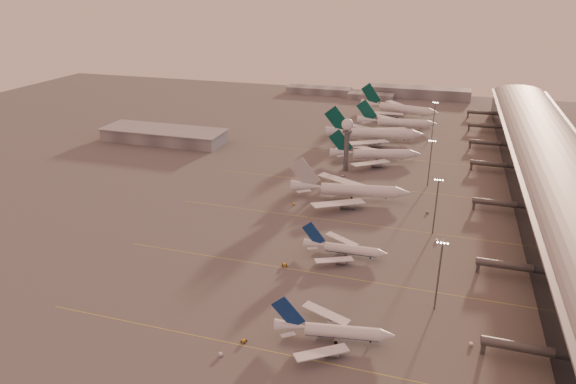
% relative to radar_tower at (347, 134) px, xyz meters
% --- Properties ---
extents(ground, '(700.00, 700.00, 0.00)m').
position_rel_radar_tower_xyz_m(ground, '(-5.00, -120.00, -20.95)').
color(ground, '#535050').
rests_on(ground, ground).
extents(taxiway_markings, '(180.00, 185.25, 0.02)m').
position_rel_radar_tower_xyz_m(taxiway_markings, '(25.00, -64.00, -20.94)').
color(taxiway_markings, gold).
rests_on(taxiway_markings, ground).
extents(terminal, '(57.00, 362.00, 23.04)m').
position_rel_radar_tower_xyz_m(terminal, '(102.88, -9.91, -10.43)').
color(terminal, black).
rests_on(terminal, ground).
extents(hangar, '(82.00, 27.00, 8.50)m').
position_rel_radar_tower_xyz_m(hangar, '(-125.00, 20.00, -16.63)').
color(hangar, slate).
rests_on(hangar, ground).
extents(radar_tower, '(6.40, 6.40, 31.10)m').
position_rel_radar_tower_xyz_m(radar_tower, '(0.00, 0.00, 0.00)').
color(radar_tower, '#4F5156').
rests_on(radar_tower, ground).
extents(mast_a, '(3.60, 0.56, 25.00)m').
position_rel_radar_tower_xyz_m(mast_a, '(53.00, -120.00, -7.21)').
color(mast_a, '#4F5156').
rests_on(mast_a, ground).
extents(mast_b, '(3.60, 0.56, 25.00)m').
position_rel_radar_tower_xyz_m(mast_b, '(50.00, -65.00, -7.21)').
color(mast_b, '#4F5156').
rests_on(mast_b, ground).
extents(mast_c, '(3.60, 0.56, 25.00)m').
position_rel_radar_tower_xyz_m(mast_c, '(45.00, -10.00, -7.21)').
color(mast_c, '#4F5156').
rests_on(mast_c, ground).
extents(mast_d, '(3.60, 0.56, 25.00)m').
position_rel_radar_tower_xyz_m(mast_d, '(43.00, 80.00, -7.21)').
color(mast_d, '#4F5156').
rests_on(mast_d, ground).
extents(distant_horizon, '(165.00, 37.50, 9.00)m').
position_rel_radar_tower_xyz_m(distant_horizon, '(-2.38, 205.14, -17.06)').
color(distant_horizon, slate).
rests_on(distant_horizon, ground).
extents(narrowbody_near, '(35.96, 28.48, 14.12)m').
position_rel_radar_tower_xyz_m(narrowbody_near, '(25.28, -145.11, -18.09)').
color(narrowbody_near, white).
rests_on(narrowbody_near, ground).
extents(narrowbody_mid, '(33.30, 26.57, 13.01)m').
position_rel_radar_tower_xyz_m(narrowbody_mid, '(18.56, -94.80, -18.32)').
color(narrowbody_mid, white).
rests_on(narrowbody_mid, ground).
extents(widebody_white, '(57.77, 45.95, 20.42)m').
position_rel_radar_tower_xyz_m(widebody_white, '(10.02, -39.48, -17.41)').
color(widebody_white, white).
rests_on(widebody_white, ground).
extents(greentail_a, '(52.29, 41.63, 19.52)m').
position_rel_radar_tower_xyz_m(greentail_a, '(13.45, 20.33, -17.50)').
color(greentail_a, white).
rests_on(greentail_a, ground).
extents(greentail_b, '(64.31, 51.43, 23.61)m').
position_rel_radar_tower_xyz_m(greentail_b, '(7.44, 59.53, -16.78)').
color(greentail_b, white).
rests_on(greentail_b, ground).
extents(greentail_c, '(56.65, 45.53, 20.60)m').
position_rel_radar_tower_xyz_m(greentail_c, '(17.79, 95.16, -17.31)').
color(greentail_c, white).
rests_on(greentail_c, ground).
extents(greentail_d, '(62.74, 50.07, 23.21)m').
position_rel_radar_tower_xyz_m(greentail_d, '(15.26, 136.39, -16.85)').
color(greentail_d, white).
rests_on(greentail_d, ground).
extents(gsv_truck_a, '(5.29, 3.16, 2.01)m').
position_rel_radar_tower_xyz_m(gsv_truck_a, '(-3.36, -160.88, -19.92)').
color(gsv_truck_a, silver).
rests_on(gsv_truck_a, ground).
extents(gsv_tug_near, '(2.44, 3.50, 0.92)m').
position_rel_radar_tower_xyz_m(gsv_tug_near, '(0.32, -153.58, -20.47)').
color(gsv_tug_near, orange).
rests_on(gsv_tug_near, ground).
extents(gsv_catering_a, '(4.60, 2.43, 3.65)m').
position_rel_radar_tower_xyz_m(gsv_catering_a, '(64.13, -135.38, -19.13)').
color(gsv_catering_a, silver).
rests_on(gsv_catering_a, ground).
extents(gsv_tug_mid, '(3.82, 4.57, 1.12)m').
position_rel_radar_tower_xyz_m(gsv_tug_mid, '(-1.26, -108.85, -20.37)').
color(gsv_tug_mid, orange).
rests_on(gsv_tug_mid, ground).
extents(gsv_truck_b, '(5.62, 3.81, 2.14)m').
position_rel_radar_tower_xyz_m(gsv_truck_b, '(52.30, -71.92, -19.86)').
color(gsv_truck_b, silver).
rests_on(gsv_truck_b, ground).
extents(gsv_truck_c, '(5.31, 3.30, 2.02)m').
position_rel_radar_tower_xyz_m(gsv_truck_c, '(-13.78, -53.95, -19.92)').
color(gsv_truck_c, orange).
rests_on(gsv_truck_c, ground).
extents(gsv_catering_b, '(5.31, 3.08, 4.09)m').
position_rel_radar_tower_xyz_m(gsv_catering_b, '(46.98, -45.09, -18.91)').
color(gsv_catering_b, '#5C5F61').
rests_on(gsv_catering_b, ground).
extents(gsv_tug_far, '(3.27, 3.79, 0.93)m').
position_rel_radar_tower_xyz_m(gsv_tug_far, '(0.46, -10.62, -20.47)').
color(gsv_tug_far, silver).
rests_on(gsv_tug_far, ground).
extents(gsv_tug_hangar, '(4.19, 2.90, 1.11)m').
position_rel_radar_tower_xyz_m(gsv_tug_hangar, '(31.26, 42.23, -20.38)').
color(gsv_tug_hangar, orange).
rests_on(gsv_tug_hangar, ground).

